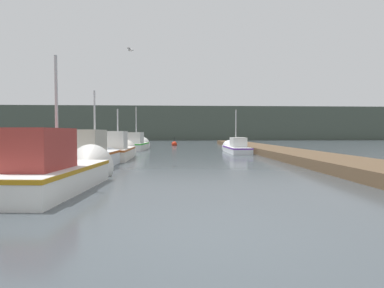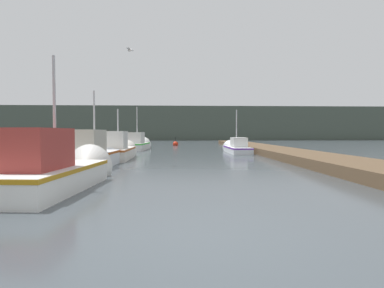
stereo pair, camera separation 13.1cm
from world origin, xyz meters
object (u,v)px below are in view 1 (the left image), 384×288
(fishing_boat_1, at_px, (96,155))
(mooring_piling_3, at_px, (130,142))
(fishing_boat_0, at_px, (59,170))
(fishing_boat_2, at_px, (119,150))
(fishing_boat_4, at_px, (137,144))
(seagull_lead, at_px, (130,50))
(mooring_piling_1, at_px, (133,141))
(fishing_boat_3, at_px, (235,148))
(channel_buoy, at_px, (174,144))
(mooring_piling_0, at_px, (124,142))

(fishing_boat_1, height_order, mooring_piling_3, fishing_boat_1)
(fishing_boat_0, relative_size, fishing_boat_2, 0.95)
(fishing_boat_4, distance_m, seagull_lead, 13.56)
(fishing_boat_4, distance_m, mooring_piling_1, 4.83)
(fishing_boat_2, relative_size, fishing_boat_4, 0.95)
(fishing_boat_4, height_order, mooring_piling_3, fishing_boat_4)
(fishing_boat_4, bearing_deg, seagull_lead, -80.50)
(fishing_boat_2, distance_m, fishing_boat_4, 9.20)
(fishing_boat_3, xyz_separation_m, channel_buoy, (-4.79, 11.94, -0.18))
(mooring_piling_3, height_order, channel_buoy, mooring_piling_3)
(fishing_boat_4, distance_m, channel_buoy, 8.46)
(fishing_boat_1, distance_m, mooring_piling_1, 18.18)
(fishing_boat_3, relative_size, mooring_piling_3, 5.04)
(fishing_boat_1, height_order, fishing_boat_2, fishing_boat_1)
(mooring_piling_0, bearing_deg, fishing_boat_2, -82.23)
(mooring_piling_3, distance_m, seagull_lead, 17.06)
(mooring_piling_1, bearing_deg, seagull_lead, -82.08)
(fishing_boat_1, height_order, seagull_lead, seagull_lead)
(fishing_boat_3, bearing_deg, fishing_boat_0, -117.97)
(fishing_boat_2, relative_size, seagull_lead, 9.47)
(fishing_boat_2, height_order, mooring_piling_0, fishing_boat_2)
(fishing_boat_0, xyz_separation_m, fishing_boat_1, (-0.41, 5.27, 0.02))
(fishing_boat_4, bearing_deg, mooring_piling_1, 105.48)
(fishing_boat_0, height_order, channel_buoy, fishing_boat_0)
(mooring_piling_3, relative_size, seagull_lead, 1.93)
(fishing_boat_1, bearing_deg, mooring_piling_0, 97.11)
(fishing_boat_2, height_order, mooring_piling_1, fishing_boat_2)
(fishing_boat_3, relative_size, fishing_boat_4, 0.98)
(fishing_boat_3, bearing_deg, fishing_boat_2, -147.61)
(fishing_boat_1, bearing_deg, channel_buoy, 83.39)
(mooring_piling_1, height_order, mooring_piling_3, mooring_piling_1)
(fishing_boat_0, relative_size, fishing_boat_1, 0.90)
(fishing_boat_0, relative_size, mooring_piling_0, 3.91)
(fishing_boat_2, bearing_deg, fishing_boat_4, 89.99)
(fishing_boat_2, height_order, seagull_lead, seagull_lead)
(fishing_boat_2, bearing_deg, fishing_boat_3, 31.28)
(mooring_piling_0, height_order, seagull_lead, seagull_lead)
(mooring_piling_3, bearing_deg, fishing_boat_0, -86.20)
(fishing_boat_1, xyz_separation_m, mooring_piling_0, (-1.12, 14.07, 0.11))
(fishing_boat_1, xyz_separation_m, fishing_boat_2, (0.22, 4.24, -0.04))
(fishing_boat_3, height_order, mooring_piling_1, fishing_boat_3)
(fishing_boat_4, bearing_deg, fishing_boat_3, -23.96)
(mooring_piling_0, bearing_deg, mooring_piling_1, 87.48)
(fishing_boat_0, distance_m, fishing_boat_1, 5.29)
(mooring_piling_0, distance_m, channel_buoy, 8.47)
(fishing_boat_1, xyz_separation_m, seagull_lead, (1.46, 0.89, 4.94))
(fishing_boat_4, bearing_deg, channel_buoy, 69.96)
(mooring_piling_1, height_order, seagull_lead, seagull_lead)
(mooring_piling_0, relative_size, seagull_lead, 2.29)
(fishing_boat_2, bearing_deg, channel_buoy, 78.45)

